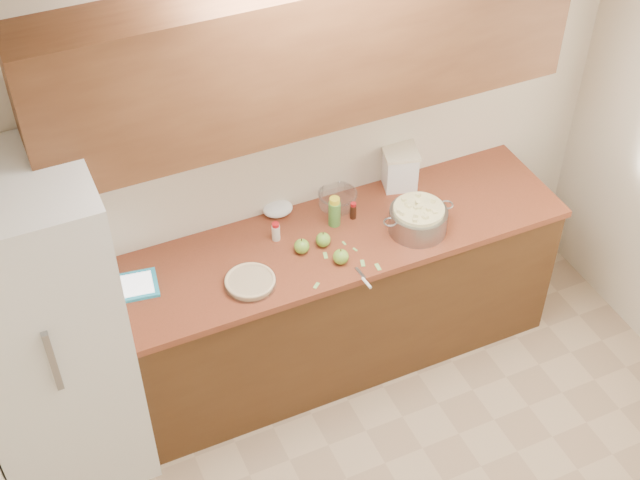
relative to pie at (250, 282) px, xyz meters
name	(u,v)px	position (x,y,z in m)	size (l,w,h in m)	color
room_shell	(485,406)	(0.46, -1.33, 0.36)	(3.60, 3.60, 3.60)	tan
counter_run	(322,302)	(0.46, 0.15, -0.48)	(2.64, 0.68, 0.92)	#4A2C14
upper_cabinets	(309,51)	(0.46, 0.30, 1.01)	(2.60, 0.34, 0.70)	brown
fridge	(45,334)	(-0.98, 0.11, -0.04)	(0.70, 0.70, 1.80)	silver
pie	(250,282)	(0.00, 0.00, 0.00)	(0.26, 0.26, 0.04)	silver
colander	(418,219)	(0.94, 0.02, 0.05)	(0.40, 0.30, 0.15)	gray
flour_canister	(400,167)	(1.03, 0.40, 0.10)	(0.23, 0.23, 0.23)	white
tablet	(131,287)	(-0.54, 0.22, -0.01)	(0.29, 0.23, 0.02)	#2BA9CF
paring_knife	(366,281)	(0.52, -0.22, -0.01)	(0.03, 0.17, 0.02)	gray
lemon_bottle	(334,212)	(0.57, 0.24, 0.06)	(0.06, 0.06, 0.17)	#4C8C38
cinnamon_shaker	(276,232)	(0.24, 0.26, 0.03)	(0.04, 0.04, 0.11)	beige
vanilla_bottle	(353,211)	(0.68, 0.25, 0.03)	(0.04, 0.04, 0.10)	black
mixing_bowl	(338,198)	(0.65, 0.38, 0.02)	(0.21, 0.21, 0.08)	silver
paper_towel	(278,209)	(0.33, 0.44, 0.01)	(0.16, 0.13, 0.07)	white
apple_left	(302,246)	(0.32, 0.11, 0.02)	(0.08, 0.08, 0.09)	#6E9F2F
apple_center	(323,240)	(0.44, 0.12, 0.02)	(0.08, 0.08, 0.09)	#6E9F2F
apple_front	(341,257)	(0.47, -0.04, 0.02)	(0.08, 0.08, 0.09)	#6E9F2F
peel_a	(363,263)	(0.57, -0.09, -0.02)	(0.05, 0.02, 0.00)	#87C05D
peel_b	(355,250)	(0.58, 0.02, -0.02)	(0.03, 0.01, 0.00)	#87C05D
peel_c	(325,255)	(0.42, 0.04, -0.02)	(0.05, 0.02, 0.00)	#87C05D
peel_d	(316,286)	(0.29, -0.14, -0.02)	(0.04, 0.02, 0.00)	#87C05D
peel_e	(344,243)	(0.55, 0.08, -0.02)	(0.03, 0.01, 0.00)	#87C05D
peel_f	(378,267)	(0.63, -0.15, -0.02)	(0.05, 0.02, 0.00)	#87C05D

